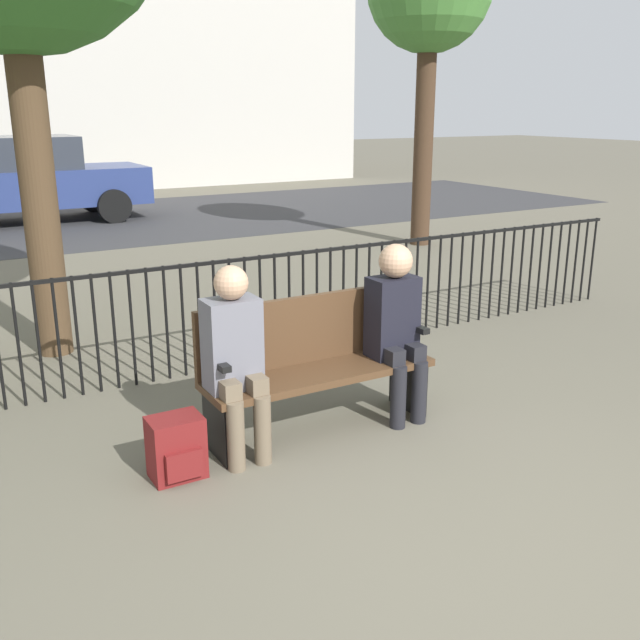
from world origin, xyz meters
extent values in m
plane|color=#605B4C|center=(0.00, 0.00, 0.00)|extent=(80.00, 80.00, 0.00)
cube|color=#4C331E|center=(0.00, 1.75, 0.42)|extent=(1.62, 0.45, 0.05)
cube|color=#4C331E|center=(0.00, 1.95, 0.69)|extent=(1.62, 0.05, 0.47)
cube|color=black|center=(-0.75, 1.75, 0.20)|extent=(0.06, 0.38, 0.40)
cube|color=black|center=(0.75, 1.75, 0.20)|extent=(0.06, 0.38, 0.40)
cube|color=black|center=(-0.75, 1.75, 0.65)|extent=(0.06, 0.38, 0.04)
cube|color=black|center=(0.75, 1.75, 0.65)|extent=(0.06, 0.38, 0.04)
cylinder|color=brown|center=(-0.72, 1.53, 0.23)|extent=(0.11, 0.11, 0.45)
cylinder|color=brown|center=(-0.54, 1.53, 0.23)|extent=(0.11, 0.11, 0.45)
cube|color=brown|center=(-0.72, 1.63, 0.50)|extent=(0.11, 0.20, 0.12)
cube|color=brown|center=(-0.54, 1.63, 0.50)|extent=(0.11, 0.20, 0.12)
cube|color=slate|center=(-0.63, 1.75, 0.74)|extent=(0.34, 0.22, 0.58)
sphere|color=tan|center=(-0.63, 1.73, 1.13)|extent=(0.21, 0.21, 0.21)
cylinder|color=black|center=(0.50, 1.53, 0.23)|extent=(0.11, 0.11, 0.45)
cylinder|color=black|center=(0.68, 1.53, 0.23)|extent=(0.11, 0.11, 0.45)
cube|color=black|center=(0.50, 1.63, 0.50)|extent=(0.11, 0.20, 0.12)
cube|color=black|center=(0.68, 1.63, 0.50)|extent=(0.11, 0.20, 0.12)
cube|color=black|center=(0.59, 1.75, 0.74)|extent=(0.34, 0.22, 0.57)
sphere|color=tan|center=(0.59, 1.73, 1.14)|extent=(0.24, 0.24, 0.24)
cube|color=maroon|center=(-1.07, 1.64, 0.19)|extent=(0.32, 0.23, 0.39)
cube|color=maroon|center=(-1.07, 1.50, 0.14)|extent=(0.22, 0.04, 0.17)
cylinder|color=black|center=(-1.70, 3.23, 0.47)|extent=(0.02, 0.02, 0.95)
cylinder|color=black|center=(-1.56, 3.23, 0.47)|extent=(0.02, 0.02, 0.95)
cylinder|color=black|center=(-1.42, 3.23, 0.47)|extent=(0.02, 0.02, 0.95)
cylinder|color=black|center=(-1.28, 3.23, 0.47)|extent=(0.02, 0.02, 0.95)
cylinder|color=black|center=(-1.14, 3.23, 0.47)|extent=(0.02, 0.02, 0.95)
cylinder|color=black|center=(-1.00, 3.23, 0.47)|extent=(0.02, 0.02, 0.95)
cylinder|color=black|center=(-0.86, 3.23, 0.47)|extent=(0.02, 0.02, 0.95)
cylinder|color=black|center=(-0.72, 3.23, 0.47)|extent=(0.02, 0.02, 0.95)
cylinder|color=black|center=(-0.58, 3.23, 0.47)|extent=(0.02, 0.02, 0.95)
cylinder|color=black|center=(-0.44, 3.23, 0.47)|extent=(0.02, 0.02, 0.95)
cylinder|color=black|center=(-0.30, 3.23, 0.47)|extent=(0.02, 0.02, 0.95)
cylinder|color=black|center=(-0.16, 3.23, 0.47)|extent=(0.02, 0.02, 0.95)
cylinder|color=black|center=(-0.02, 3.23, 0.47)|extent=(0.02, 0.02, 0.95)
cylinder|color=black|center=(0.12, 3.23, 0.47)|extent=(0.02, 0.02, 0.95)
cylinder|color=black|center=(0.26, 3.23, 0.47)|extent=(0.02, 0.02, 0.95)
cylinder|color=black|center=(0.40, 3.23, 0.47)|extent=(0.02, 0.02, 0.95)
cylinder|color=black|center=(0.54, 3.23, 0.47)|extent=(0.02, 0.02, 0.95)
cylinder|color=black|center=(0.68, 3.23, 0.47)|extent=(0.02, 0.02, 0.95)
cylinder|color=black|center=(0.82, 3.23, 0.47)|extent=(0.02, 0.02, 0.95)
cylinder|color=black|center=(0.96, 3.23, 0.47)|extent=(0.02, 0.02, 0.95)
cylinder|color=black|center=(1.10, 3.23, 0.47)|extent=(0.02, 0.02, 0.95)
cylinder|color=black|center=(1.24, 3.23, 0.47)|extent=(0.02, 0.02, 0.95)
cylinder|color=black|center=(1.38, 3.23, 0.47)|extent=(0.02, 0.02, 0.95)
cylinder|color=black|center=(1.52, 3.23, 0.47)|extent=(0.02, 0.02, 0.95)
cylinder|color=black|center=(1.66, 3.23, 0.47)|extent=(0.02, 0.02, 0.95)
cylinder|color=black|center=(1.80, 3.23, 0.47)|extent=(0.02, 0.02, 0.95)
cylinder|color=black|center=(1.94, 3.23, 0.47)|extent=(0.02, 0.02, 0.95)
cylinder|color=black|center=(2.08, 3.23, 0.47)|extent=(0.02, 0.02, 0.95)
cylinder|color=black|center=(2.22, 3.23, 0.47)|extent=(0.02, 0.02, 0.95)
cylinder|color=black|center=(2.36, 3.23, 0.47)|extent=(0.02, 0.02, 0.95)
cylinder|color=black|center=(2.50, 3.23, 0.47)|extent=(0.02, 0.02, 0.95)
cylinder|color=black|center=(2.64, 3.23, 0.47)|extent=(0.02, 0.02, 0.95)
cylinder|color=black|center=(2.78, 3.23, 0.47)|extent=(0.02, 0.02, 0.95)
cylinder|color=black|center=(2.92, 3.23, 0.47)|extent=(0.02, 0.02, 0.95)
cylinder|color=black|center=(3.06, 3.23, 0.47)|extent=(0.02, 0.02, 0.95)
cylinder|color=black|center=(3.20, 3.23, 0.47)|extent=(0.02, 0.02, 0.95)
cylinder|color=black|center=(3.34, 3.23, 0.47)|extent=(0.02, 0.02, 0.95)
cylinder|color=black|center=(3.48, 3.23, 0.47)|extent=(0.02, 0.02, 0.95)
cylinder|color=black|center=(3.62, 3.23, 0.47)|extent=(0.02, 0.02, 0.95)
cylinder|color=black|center=(3.76, 3.23, 0.47)|extent=(0.02, 0.02, 0.95)
cylinder|color=black|center=(3.90, 3.23, 0.47)|extent=(0.02, 0.02, 0.95)
cylinder|color=black|center=(4.04, 3.23, 0.47)|extent=(0.02, 0.02, 0.95)
cylinder|color=black|center=(4.18, 3.23, 0.47)|extent=(0.02, 0.02, 0.95)
cylinder|color=black|center=(4.32, 3.23, 0.47)|extent=(0.02, 0.02, 0.95)
cylinder|color=black|center=(4.46, 3.23, 0.47)|extent=(0.02, 0.02, 0.95)
cube|color=black|center=(0.00, 3.23, 0.93)|extent=(9.00, 0.03, 0.03)
cylinder|color=#422D1E|center=(4.90, 7.00, 1.67)|extent=(0.30, 0.30, 3.33)
cylinder|color=#4C3823|center=(-1.27, 4.39, 1.56)|extent=(0.30, 0.30, 3.13)
cube|color=#333335|center=(0.00, 12.00, 0.00)|extent=(24.00, 6.00, 0.01)
cube|color=navy|center=(-0.12, 12.58, 0.67)|extent=(4.20, 1.70, 0.70)
cube|color=#2D333D|center=(-0.44, 12.58, 1.32)|extent=(2.31, 1.56, 0.60)
cylinder|color=black|center=(1.18, 11.71, 0.32)|extent=(0.64, 0.20, 0.64)
cylinder|color=black|center=(1.18, 13.45, 0.32)|extent=(0.64, 0.20, 0.64)
camera|label=1|loc=(-2.25, -2.15, 2.15)|focal=40.00mm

